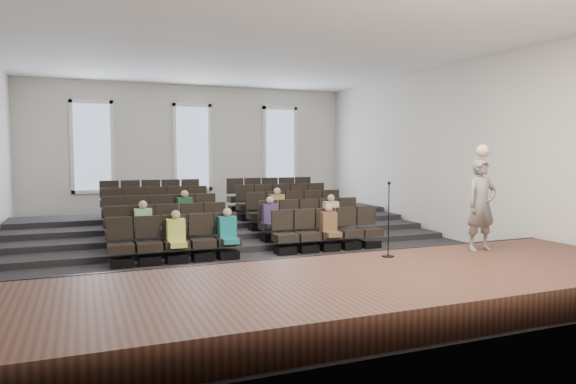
{
  "coord_description": "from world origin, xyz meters",
  "views": [
    {
      "loc": [
        -3.87,
        -12.19,
        2.47
      ],
      "look_at": [
        1.25,
        0.5,
        1.44
      ],
      "focal_mm": 32.0,
      "sensor_mm": 36.0,
      "label": 1
    }
  ],
  "objects": [
    {
      "name": "ground",
      "position": [
        0.0,
        0.0,
        0.0
      ],
      "size": [
        14.0,
        14.0,
        0.0
      ],
      "primitive_type": "plane",
      "color": "black",
      "rests_on": "ground"
    },
    {
      "name": "ceiling",
      "position": [
        0.0,
        0.0,
        5.01
      ],
      "size": [
        12.0,
        14.0,
        0.02
      ],
      "primitive_type": "cube",
      "color": "white",
      "rests_on": "ground"
    },
    {
      "name": "wall_back",
      "position": [
        0.0,
        7.02,
        2.5
      ],
      "size": [
        12.0,
        0.04,
        5.0
      ],
      "primitive_type": "cube",
      "color": "silver",
      "rests_on": "ground"
    },
    {
      "name": "wall_front",
      "position": [
        0.0,
        -7.02,
        2.5
      ],
      "size": [
        12.0,
        0.04,
        5.0
      ],
      "primitive_type": "cube",
      "color": "silver",
      "rests_on": "ground"
    },
    {
      "name": "wall_right",
      "position": [
        6.02,
        0.0,
        2.5
      ],
      "size": [
        0.04,
        14.0,
        5.0
      ],
      "primitive_type": "cube",
      "color": "silver",
      "rests_on": "ground"
    },
    {
      "name": "stage",
      "position": [
        0.0,
        -5.1,
        0.25
      ],
      "size": [
        11.8,
        3.6,
        0.5
      ],
      "primitive_type": "cube",
      "color": "#4A2C20",
      "rests_on": "ground"
    },
    {
      "name": "stage_lip",
      "position": [
        0.0,
        -3.33,
        0.25
      ],
      "size": [
        11.8,
        0.06,
        0.52
      ],
      "primitive_type": "cube",
      "color": "black",
      "rests_on": "ground"
    },
    {
      "name": "risers",
      "position": [
        0.0,
        3.17,
        0.2
      ],
      "size": [
        11.8,
        4.8,
        0.6
      ],
      "color": "black",
      "rests_on": "ground"
    },
    {
      "name": "seating_rows",
      "position": [
        -0.0,
        1.54,
        0.68
      ],
      "size": [
        6.8,
        4.7,
        1.67
      ],
      "color": "black",
      "rests_on": "ground"
    },
    {
      "name": "windows",
      "position": [
        0.0,
        6.95,
        2.7
      ],
      "size": [
        8.44,
        0.1,
        3.24
      ],
      "color": "white",
      "rests_on": "wall_back"
    },
    {
      "name": "audience",
      "position": [
        0.0,
        0.32,
        0.81
      ],
      "size": [
        5.45,
        2.64,
        1.1
      ],
      "color": "#C8D856",
      "rests_on": "seating_rows"
    },
    {
      "name": "speaker",
      "position": [
        3.62,
        -4.09,
        1.43
      ],
      "size": [
        0.69,
        0.46,
        1.86
      ],
      "primitive_type": "imported",
      "rotation": [
        0.0,
        0.0,
        -0.02
      ],
      "color": "slate",
      "rests_on": "stage"
    },
    {
      "name": "mic_stand",
      "position": [
        1.52,
        -3.93,
        0.93
      ],
      "size": [
        0.24,
        0.24,
        1.44
      ],
      "color": "black",
      "rests_on": "stage"
    }
  ]
}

